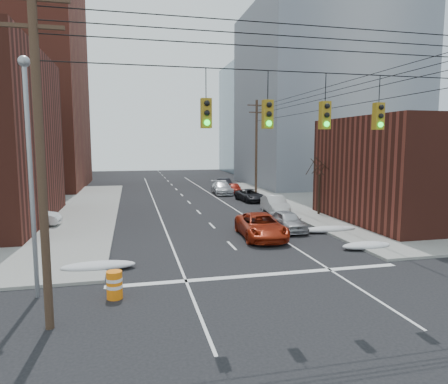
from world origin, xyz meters
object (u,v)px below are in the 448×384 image
parked_car_c (250,195)px  lot_car_b (13,205)px  red_pickup (261,226)px  lot_car_a (29,217)px  parked_car_b (275,205)px  parked_car_a (287,221)px  parked_car_f (225,184)px  construction_barrel (114,284)px  parked_car_d (222,188)px  parked_car_e (234,188)px

parked_car_c → lot_car_b: bearing=-177.2°
red_pickup → lot_car_a: 16.62m
parked_car_b → lot_car_a: lot_car_a is taller
red_pickup → parked_car_b: red_pickup is taller
parked_car_a → parked_car_f: (1.60, 26.05, -0.01)m
construction_barrel → parked_car_b: bearing=52.4°
red_pickup → parked_car_a: (2.48, 1.61, -0.08)m
parked_car_c → parked_car_d: bearing=98.5°
parked_car_a → lot_car_b: size_ratio=0.77×
parked_car_f → construction_barrel: parked_car_f is taller
parked_car_a → parked_car_e: size_ratio=1.07×
parked_car_f → lot_car_a: lot_car_a is taller
parked_car_b → parked_car_d: 13.89m
red_pickup → parked_car_a: red_pickup is taller
lot_car_b → lot_car_a: bearing=-172.4°
parked_car_b → construction_barrel: size_ratio=4.19×
red_pickup → lot_car_a: (-15.28, 6.54, 0.06)m
parked_car_d → lot_car_a: size_ratio=1.24×
parked_car_c → parked_car_e: size_ratio=1.19×
parked_car_e → lot_car_b: 24.15m
lot_car_a → parked_car_e: bearing=-45.0°
parked_car_b → parked_car_c: bearing=95.6°
red_pickup → parked_car_d: (2.48, 22.20, -0.02)m
parked_car_a → parked_car_e: parked_car_a is taller
lot_car_a → lot_car_b: size_ratio=0.79×
parked_car_e → construction_barrel: parked_car_e is taller
parked_car_f → parked_car_b: bearing=-91.8°
lot_car_b → parked_car_a: bearing=-134.5°
parked_car_c → parked_car_d: size_ratio=0.87×
parked_car_a → lot_car_a: lot_car_a is taller
parked_car_b → parked_car_d: (-1.60, 13.80, -0.01)m
red_pickup → parked_car_b: 9.33m
red_pickup → parked_car_b: (4.08, 8.39, -0.01)m
parked_car_a → parked_car_d: bearing=87.7°
parked_car_a → construction_barrel: parked_car_a is taller
parked_car_a → parked_car_e: bearing=83.4°
parked_car_e → red_pickup: bearing=-95.0°
parked_car_d → parked_car_e: (1.60, 0.26, -0.11)m
parked_car_b → parked_car_a: bearing=-97.7°
parked_car_d → lot_car_b: (-20.43, -9.64, 0.13)m
parked_car_c → lot_car_b: 22.27m
parked_car_c → lot_car_a: 21.48m
red_pickup → parked_car_a: bearing=36.7°
parked_car_b → parked_car_c: size_ratio=1.03×
lot_car_a → parked_car_a: bearing=-100.0°
parked_car_a → parked_car_f: size_ratio=0.98×
lot_car_a → red_pickup: bearing=-107.6°
parked_car_d → parked_car_f: parked_car_d is taller
parked_car_c → red_pickup: bearing=-110.1°
parked_car_d → parked_car_b: bearing=-80.4°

